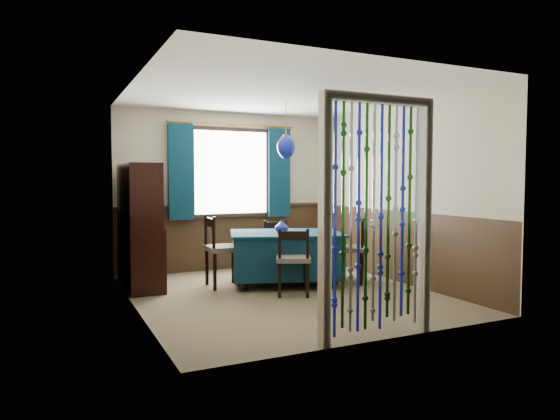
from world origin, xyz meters
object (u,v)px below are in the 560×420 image
chair_near (293,259)px  pendant_lamp (286,147)px  chair_right (352,249)px  dining_table (286,254)px  chair_far (278,246)px  chair_left (222,249)px  sideboard (139,244)px  vase_table (282,227)px  bowl_shelf (146,201)px  vase_sideboard (141,218)px

chair_near → pendant_lamp: 1.58m
chair_near → chair_right: 1.15m
dining_table → chair_far: chair_far is taller
chair_near → chair_left: chair_left is taller
sideboard → vase_table: sideboard is taller
chair_far → vase_table: bearing=79.7°
chair_far → pendant_lamp: 1.58m
dining_table → sideboard: bearing=178.5°
chair_far → pendant_lamp: size_ratio=1.06×
chair_far → chair_right: bearing=138.8°
chair_left → pendant_lamp: size_ratio=1.24×
bowl_shelf → vase_sideboard: bearing=90.0°
chair_right → chair_far: bearing=74.9°
chair_right → dining_table: bearing=108.9°
sideboard → chair_near: bearing=-38.8°
chair_right → sideboard: bearing=107.2°
chair_near → vase_table: size_ratio=4.93×
chair_near → vase_sideboard: size_ratio=4.69×
chair_near → chair_left: (-0.64, 0.86, 0.06)m
vase_sideboard → chair_far: bearing=-8.5°
chair_left → bowl_shelf: size_ratio=4.17×
sideboard → bowl_shelf: size_ratio=7.13×
pendant_lamp → vase_table: pendant_lamp is taller
chair_far → chair_left: size_ratio=0.85×
chair_near → sideboard: (-1.64, 1.32, 0.13)m
dining_table → chair_near: bearing=-89.2°
pendant_lamp → vase_sideboard: pendant_lamp is taller
chair_right → vase_table: size_ratio=5.18×
sideboard → vase_sideboard: size_ratio=9.14×
chair_right → bowl_shelf: 2.86m
chair_near → pendant_lamp: (0.21, 0.64, 1.43)m
chair_far → vase_sideboard: bearing=2.1°
sideboard → bowl_shelf: bearing=-73.0°
dining_table → vase_table: 0.41m
chair_right → pendant_lamp: bearing=108.9°
sideboard → bowl_shelf: sideboard is taller
chair_right → pendant_lamp: size_ratio=1.14×
dining_table → chair_right: (0.88, -0.28, 0.05)m
dining_table → vase_table: size_ratio=10.21×
chair_far → chair_right: size_ratio=0.93×
pendant_lamp → sideboard: bearing=159.7°
sideboard → vase_table: bearing=-24.1°
pendant_lamp → chair_far: bearing=75.2°
dining_table → pendant_lamp: pendant_lamp is taller
vase_table → bowl_shelf: (-1.67, 0.58, 0.35)m
chair_left → vase_table: size_ratio=5.61×
dining_table → sideboard: 1.97m
chair_near → vase_table: (0.10, 0.54, 0.35)m
chair_near → pendant_lamp: bearing=97.6°
chair_far → pendant_lamp: (-0.17, -0.63, 1.44)m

